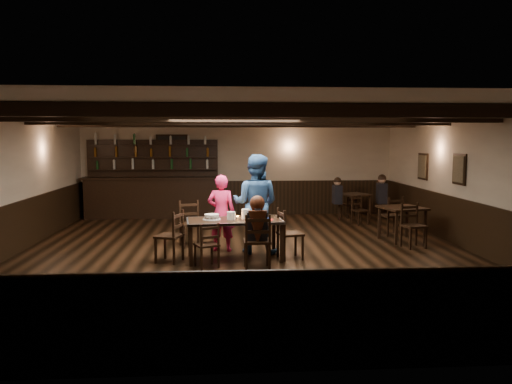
{
  "coord_description": "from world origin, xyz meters",
  "views": [
    {
      "loc": [
        -0.43,
        -9.55,
        2.24
      ],
      "look_at": [
        0.21,
        0.2,
        1.18
      ],
      "focal_mm": 35.0,
      "sensor_mm": 36.0,
      "label": 1
    }
  ],
  "objects": [
    {
      "name": "ground",
      "position": [
        0.0,
        0.0,
        0.0
      ],
      "size": [
        10.0,
        10.0,
        0.0
      ],
      "primitive_type": "plane",
      "color": "black",
      "rests_on": "ground"
    },
    {
      "name": "room_shell",
      "position": [
        0.01,
        0.04,
        1.75
      ],
      "size": [
        9.02,
        10.02,
        2.71
      ],
      "color": "beige",
      "rests_on": "ground"
    },
    {
      "name": "dining_table",
      "position": [
        -0.23,
        -0.47,
        0.68
      ],
      "size": [
        1.82,
        1.03,
        0.75
      ],
      "color": "black",
      "rests_on": "ground"
    },
    {
      "name": "chair_near_left",
      "position": [
        -0.7,
        -1.07,
        0.46
      ],
      "size": [
        0.48,
        0.47,
        0.79
      ],
      "color": "black",
      "rests_on": "ground"
    },
    {
      "name": "chair_near_right",
      "position": [
        0.14,
        -1.28,
        0.57
      ],
      "size": [
        0.46,
        0.44,
        0.98
      ],
      "color": "black",
      "rests_on": "ground"
    },
    {
      "name": "chair_end_left",
      "position": [
        -1.34,
        -0.59,
        0.55
      ],
      "size": [
        0.55,
        0.56,
        0.95
      ],
      "color": "black",
      "rests_on": "ground"
    },
    {
      "name": "chair_end_right",
      "position": [
        0.72,
        -0.5,
        0.55
      ],
      "size": [
        0.5,
        0.52,
        0.94
      ],
      "color": "black",
      "rests_on": "ground"
    },
    {
      "name": "chair_far_pushed",
      "position": [
        -1.13,
        0.78,
        0.55
      ],
      "size": [
        0.54,
        0.53,
        0.94
      ],
      "color": "black",
      "rests_on": "ground"
    },
    {
      "name": "woman_pink",
      "position": [
        -0.48,
        0.26,
        0.76
      ],
      "size": [
        0.61,
        0.46,
        1.52
      ],
      "primitive_type": "imported",
      "rotation": [
        0.0,
        0.0,
        2.96
      ],
      "color": "#FF2F71",
      "rests_on": "ground"
    },
    {
      "name": "man_blue",
      "position": [
        0.19,
        0.06,
        0.97
      ],
      "size": [
        1.12,
        0.98,
        1.93
      ],
      "primitive_type": "imported",
      "rotation": [
        0.0,
        0.0,
        2.83
      ],
      "color": "navy",
      "rests_on": "ground"
    },
    {
      "name": "seated_person",
      "position": [
        0.14,
        -1.21,
        0.84
      ],
      "size": [
        0.34,
        0.52,
        0.84
      ],
      "color": "black",
      "rests_on": "ground"
    },
    {
      "name": "cake",
      "position": [
        -0.65,
        -0.48,
        0.8
      ],
      "size": [
        0.33,
        0.33,
        0.1
      ],
      "color": "white",
      "rests_on": "dining_table"
    },
    {
      "name": "plate_stack_a",
      "position": [
        -0.29,
        -0.48,
        0.83
      ],
      "size": [
        0.16,
        0.16,
        0.15
      ],
      "primitive_type": "cylinder",
      "color": "white",
      "rests_on": "dining_table"
    },
    {
      "name": "plate_stack_b",
      "position": [
        -0.02,
        -0.4,
        0.84
      ],
      "size": [
        0.15,
        0.15,
        0.18
      ],
      "primitive_type": "cylinder",
      "color": "white",
      "rests_on": "dining_table"
    },
    {
      "name": "tea_light",
      "position": [
        -0.17,
        -0.38,
        0.78
      ],
      "size": [
        0.06,
        0.06,
        0.06
      ],
      "color": "#A5A8AD",
      "rests_on": "dining_table"
    },
    {
      "name": "salt_shaker",
      "position": [
        0.15,
        -0.55,
        0.8
      ],
      "size": [
        0.04,
        0.04,
        0.1
      ],
      "primitive_type": "cylinder",
      "color": "silver",
      "rests_on": "dining_table"
    },
    {
      "name": "pepper_shaker",
      "position": [
        0.19,
        -0.57,
        0.79
      ],
      "size": [
        0.03,
        0.03,
        0.08
      ],
      "primitive_type": "cylinder",
      "color": "#A5A8AD",
      "rests_on": "dining_table"
    },
    {
      "name": "drink_glass",
      "position": [
        0.02,
        -0.3,
        0.8
      ],
      "size": [
        0.06,
        0.06,
        0.1
      ],
      "primitive_type": "cylinder",
      "color": "silver",
      "rests_on": "dining_table"
    },
    {
      "name": "menu_red",
      "position": [
        0.3,
        -0.55,
        0.75
      ],
      "size": [
        0.38,
        0.3,
        0.0
      ],
      "primitive_type": "cube",
      "rotation": [
        0.0,
        0.0,
        -0.19
      ],
      "color": "maroon",
      "rests_on": "dining_table"
    },
    {
      "name": "menu_blue",
      "position": [
        0.29,
        -0.33,
        0.75
      ],
      "size": [
        0.36,
        0.3,
        0.0
      ],
      "primitive_type": "cube",
      "rotation": [
        0.0,
        0.0,
        -0.3
      ],
      "color": "navy",
      "rests_on": "dining_table"
    },
    {
      "name": "bar_counter",
      "position": [
        -2.44,
        4.72,
        0.73
      ],
      "size": [
        3.9,
        0.7,
        2.2
      ],
      "color": "black",
      "rests_on": "ground"
    },
    {
      "name": "back_table_a",
      "position": [
        3.46,
        0.97,
        0.65
      ],
      "size": [
        1.01,
        1.01,
        0.75
      ],
      "color": "black",
      "rests_on": "ground"
    },
    {
      "name": "back_table_b",
      "position": [
        3.11,
        3.63,
        0.64
      ],
      "size": [
        0.92,
        0.92,
        0.75
      ],
      "color": "black",
      "rests_on": "ground"
    },
    {
      "name": "bg_patron_left",
      "position": [
        2.65,
        3.71,
        0.83
      ],
      "size": [
        0.22,
        0.35,
        0.72
      ],
      "color": "black",
      "rests_on": "ground"
    },
    {
      "name": "bg_patron_right",
      "position": [
        3.87,
        3.69,
        0.87
      ],
      "size": [
        0.27,
        0.4,
        0.8
      ],
      "color": "black",
      "rests_on": "ground"
    }
  ]
}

